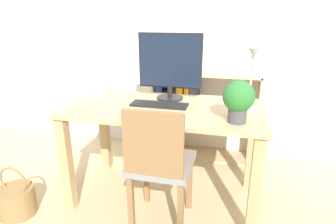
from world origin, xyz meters
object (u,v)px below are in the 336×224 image
potted_plant (238,99)px  bookshelf (186,113)px  chair (159,163)px  basket (17,200)px  vase (99,89)px  keyboard (159,105)px  monitor (170,64)px  desk_lamp (252,74)px

potted_plant → bookshelf: size_ratio=0.26×
chair → basket: (-1.02, -0.14, -0.36)m
vase → basket: vase is taller
keyboard → potted_plant: (0.54, -0.20, 0.14)m
keyboard → basket: keyboard is taller
chair → basket: bearing=-163.4°
keyboard → bookshelf: bookshelf is taller
monitor → potted_plant: 0.66m
keyboard → vase: 0.51m
monitor → basket: (-0.96, -0.66, -0.90)m
desk_lamp → chair: bearing=-147.1°
keyboard → chair: size_ratio=0.47×
desk_lamp → basket: desk_lamp is taller
basket → monitor: bearing=34.6°
vase → monitor: bearing=13.3°
desk_lamp → basket: size_ratio=1.13×
vase → bookshelf: (0.56, 0.69, -0.38)m
vase → basket: 0.99m
vase → basket: size_ratio=0.51×
keyboard → desk_lamp: bearing=0.6°
bookshelf → keyboard: bearing=-94.8°
keyboard → vase: size_ratio=2.11×
vase → bookshelf: vase is taller
desk_lamp → bookshelf: bearing=126.6°
monitor → vase: monitor is taller
desk_lamp → potted_plant: 0.25m
basket → keyboard: bearing=26.9°
potted_plant → chair: bearing=-163.9°
potted_plant → desk_lamp: bearing=71.0°
keyboard → monitor: bearing=80.6°
keyboard → bookshelf: 0.81m
desk_lamp → bookshelf: 1.08m
vase → desk_lamp: size_ratio=0.45×
potted_plant → basket: size_ratio=0.68×
bookshelf → potted_plant: bearing=-63.3°
monitor → chair: 0.76m
chair → basket: chair is taller
potted_plant → bookshelf: potted_plant is taller
keyboard → basket: 1.22m
desk_lamp → potted_plant: desk_lamp is taller
potted_plant → basket: potted_plant is taller
desk_lamp → chair: 0.82m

